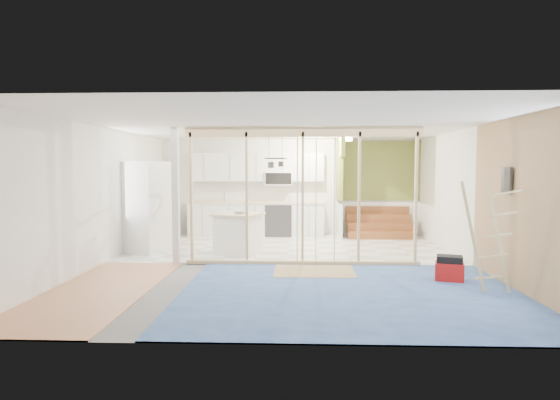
{
  "coord_description": "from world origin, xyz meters",
  "views": [
    {
      "loc": [
        0.21,
        -8.73,
        1.84
      ],
      "look_at": [
        -0.15,
        0.6,
        1.19
      ],
      "focal_mm": 30.0,
      "sensor_mm": 36.0,
      "label": 1
    }
  ],
  "objects_px": {
    "fridge": "(146,207)",
    "ladder": "(489,237)",
    "island": "(239,234)",
    "toolbox": "(449,269)"
  },
  "relations": [
    {
      "from": "toolbox",
      "to": "ladder",
      "type": "relative_size",
      "value": 0.31
    },
    {
      "from": "fridge",
      "to": "ladder",
      "type": "height_order",
      "value": "fridge"
    },
    {
      "from": "toolbox",
      "to": "ladder",
      "type": "bearing_deg",
      "value": -48.63
    },
    {
      "from": "fridge",
      "to": "toolbox",
      "type": "relative_size",
      "value": 3.85
    },
    {
      "from": "island",
      "to": "toolbox",
      "type": "xyz_separation_m",
      "value": [
        3.72,
        -2.26,
        -0.24
      ]
    },
    {
      "from": "fridge",
      "to": "ladder",
      "type": "xyz_separation_m",
      "value": [
        6.06,
        -3.04,
        -0.15
      ]
    },
    {
      "from": "fridge",
      "to": "island",
      "type": "height_order",
      "value": "fridge"
    },
    {
      "from": "fridge",
      "to": "ladder",
      "type": "bearing_deg",
      "value": -4.75
    },
    {
      "from": "island",
      "to": "toolbox",
      "type": "distance_m",
      "value": 4.36
    },
    {
      "from": "island",
      "to": "toolbox",
      "type": "bearing_deg",
      "value": -12.02
    }
  ]
}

